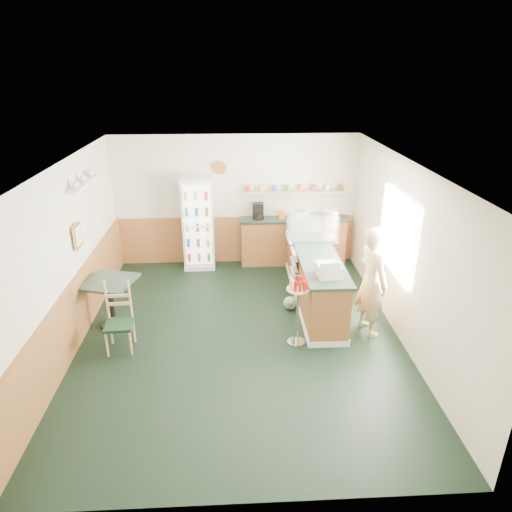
{
  "coord_description": "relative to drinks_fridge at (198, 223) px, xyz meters",
  "views": [
    {
      "loc": [
        -0.07,
        -6.17,
        3.99
      ],
      "look_at": [
        0.29,
        0.6,
        1.11
      ],
      "focal_mm": 32.0,
      "sensor_mm": 36.0,
      "label": 1
    }
  ],
  "objects": [
    {
      "name": "service_counter",
      "position": [
        2.13,
        -1.67,
        -0.5
      ],
      "size": [
        0.68,
        3.01,
        1.01
      ],
      "color": "#A35D34",
      "rests_on": "ground"
    },
    {
      "name": "shopkeeper",
      "position": [
        2.83,
        -2.71,
        -0.07
      ],
      "size": [
        0.58,
        0.69,
        1.77
      ],
      "primitive_type": "imported",
      "rotation": [
        0.0,
        0.0,
        1.87
      ],
      "color": "tan",
      "rests_on": "ground"
    },
    {
      "name": "ground",
      "position": [
        0.78,
        -2.74,
        -0.96
      ],
      "size": [
        6.0,
        6.0,
        0.0
      ],
      "primitive_type": "plane",
      "color": "black",
      "rests_on": "ground"
    },
    {
      "name": "back_counter",
      "position": [
        1.97,
        0.06,
        -0.41
      ],
      "size": [
        2.24,
        0.42,
        1.69
      ],
      "color": "#A35D34",
      "rests_on": "ground"
    },
    {
      "name": "cafe_chair",
      "position": [
        -1.0,
        -2.94,
        -0.4
      ],
      "size": [
        0.42,
        0.42,
        1.07
      ],
      "rotation": [
        0.0,
        0.0,
        0.06
      ],
      "color": "black",
      "rests_on": "ground"
    },
    {
      "name": "cash_register",
      "position": [
        2.13,
        -2.73,
        0.15
      ],
      "size": [
        0.37,
        0.38,
        0.19
      ],
      "primitive_type": "cube",
      "rotation": [
        0.0,
        0.0,
        0.09
      ],
      "color": "beige",
      "rests_on": "service_counter"
    },
    {
      "name": "newspaper_rack",
      "position": [
        1.77,
        -1.63,
        -0.36
      ],
      "size": [
        0.09,
        0.48,
        0.75
      ],
      "color": "black",
      "rests_on": "ground"
    },
    {
      "name": "drinks_fridge",
      "position": [
        0.0,
        0.0,
        0.0
      ],
      "size": [
        0.63,
        0.53,
        1.92
      ],
      "color": "white",
      "rests_on": "ground"
    },
    {
      "name": "display_case",
      "position": [
        2.13,
        -1.2,
        0.31
      ],
      "size": [
        0.91,
        0.48,
        0.52
      ],
      "color": "silver",
      "rests_on": "service_counter"
    },
    {
      "name": "dog_doorstop",
      "position": [
        1.68,
        -1.96,
        -0.83
      ],
      "size": [
        0.23,
        0.29,
        0.27
      ],
      "rotation": [
        0.0,
        0.0,
        -0.36
      ],
      "color": "gray",
      "rests_on": "ground"
    },
    {
      "name": "room_envelope",
      "position": [
        0.55,
        -2.01,
        0.57
      ],
      "size": [
        5.04,
        6.02,
        2.72
      ],
      "color": "beige",
      "rests_on": "ground"
    },
    {
      "name": "condiment_stand",
      "position": [
        1.65,
        -2.98,
        -0.21
      ],
      "size": [
        0.35,
        0.35,
        1.09
      ],
      "rotation": [
        0.0,
        0.0,
        0.39
      ],
      "color": "silver",
      "rests_on": "ground"
    },
    {
      "name": "cafe_table",
      "position": [
        -1.27,
        -2.33,
        -0.38
      ],
      "size": [
        0.91,
        0.91,
        0.82
      ],
      "rotation": [
        0.0,
        0.0,
        -0.26
      ],
      "color": "black",
      "rests_on": "ground"
    }
  ]
}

